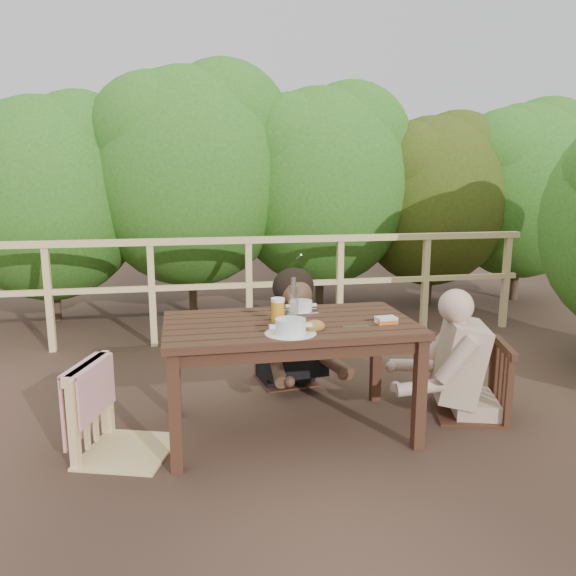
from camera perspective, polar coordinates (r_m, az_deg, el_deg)
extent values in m
plane|color=#493225|center=(3.60, 0.16, -14.36)|extent=(60.00, 60.00, 0.00)
cube|color=#341D12|center=(3.46, 0.16, -9.20)|extent=(1.49, 0.84, 0.69)
cube|color=#DABC7A|center=(3.28, -16.48, -8.07)|extent=(0.62, 0.62, 1.00)
cube|color=#341D12|center=(4.26, -0.22, -4.28)|extent=(0.47, 0.47, 0.83)
cube|color=#341D12|center=(3.87, 18.39, -5.72)|extent=(0.58, 0.58, 0.93)
cube|color=#DABC7A|center=(5.33, -4.02, -0.17)|extent=(5.60, 0.10, 1.01)
cylinder|color=white|center=(3.09, 0.26, -4.06)|extent=(0.29, 0.29, 0.10)
cylinder|color=white|center=(3.62, 1.34, -1.93)|extent=(0.24, 0.24, 0.08)
ellipsoid|color=#995E32|center=(3.17, 2.72, -3.92)|extent=(0.12, 0.09, 0.07)
cylinder|color=orange|center=(3.33, -1.05, -2.39)|extent=(0.08, 0.08, 0.16)
cylinder|color=silver|center=(3.45, 0.57, -1.05)|extent=(0.06, 0.06, 0.26)
cube|color=white|center=(3.36, 10.00, -3.37)|extent=(0.13, 0.10, 0.05)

